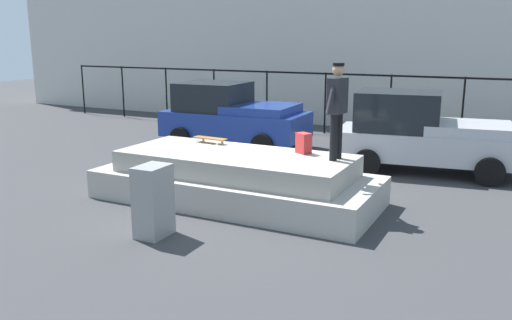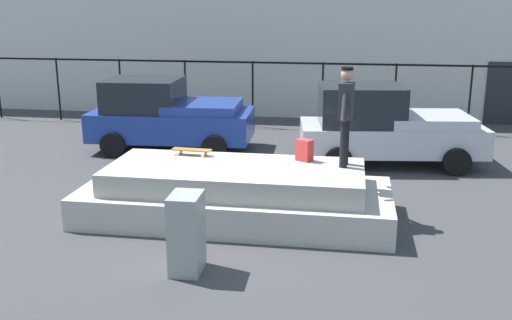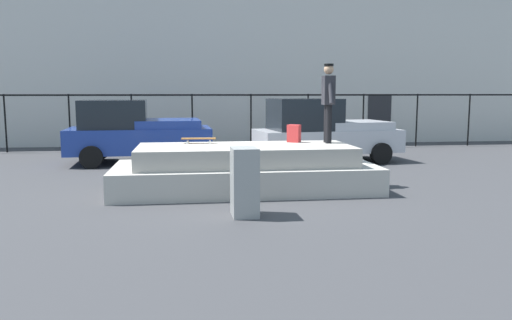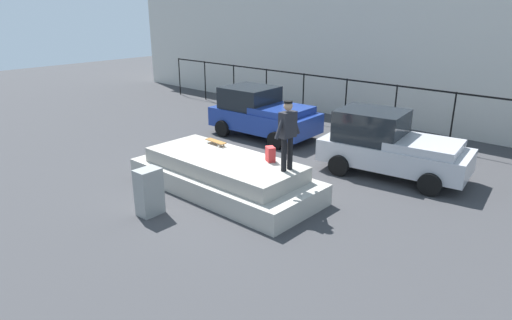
{
  "view_description": "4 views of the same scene",
  "coord_description": "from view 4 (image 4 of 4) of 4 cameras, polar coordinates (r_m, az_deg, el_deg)",
  "views": [
    {
      "loc": [
        4.96,
        -9.24,
        3.19
      ],
      "look_at": [
        0.13,
        0.26,
        0.74
      ],
      "focal_mm": 37.43,
      "sensor_mm": 36.0,
      "label": 1
    },
    {
      "loc": [
        1.98,
        -10.23,
        3.84
      ],
      "look_at": [
        0.13,
        1.02,
        0.75
      ],
      "focal_mm": 41.08,
      "sensor_mm": 36.0,
      "label": 2
    },
    {
      "loc": [
        -1.24,
        -11.14,
        2.12
      ],
      "look_at": [
        0.39,
        1.06,
        0.47
      ],
      "focal_mm": 35.71,
      "sensor_mm": 36.0,
      "label": 3
    },
    {
      "loc": [
        8.38,
        -8.32,
        4.95
      ],
      "look_at": [
        0.14,
        0.84,
        0.63
      ],
      "focal_mm": 31.31,
      "sensor_mm": 36.0,
      "label": 4
    }
  ],
  "objects": [
    {
      "name": "warehouse_building",
      "position": [
        23.16,
        21.34,
        14.25
      ],
      "size": [
        34.3,
        7.99,
        6.79
      ],
      "color": "beige",
      "rests_on": "ground_plane"
    },
    {
      "name": "concrete_ledge",
      "position": [
        12.47,
        -4.13,
        -1.92
      ],
      "size": [
        5.6,
        2.35,
        0.98
      ],
      "color": "#ADA89E",
      "rests_on": "ground_plane"
    },
    {
      "name": "skateboard",
      "position": [
        13.35,
        -5.17,
        2.38
      ],
      "size": [
        0.78,
        0.27,
        0.12
      ],
      "color": "brown",
      "rests_on": "concrete_ledge"
    },
    {
      "name": "fence_row",
      "position": [
        18.51,
        14.35,
        7.73
      ],
      "size": [
        24.06,
        0.06,
        2.06
      ],
      "color": "black",
      "rests_on": "ground_plane"
    },
    {
      "name": "ground_plane",
      "position": [
        12.81,
        -3.0,
        -3.44
      ],
      "size": [
        60.0,
        60.0,
        0.0
      ],
      "primitive_type": "plane",
      "color": "#38383A"
    },
    {
      "name": "skateboarder",
      "position": [
        11.0,
        4.05,
        3.74
      ],
      "size": [
        0.28,
        0.88,
        1.77
      ],
      "color": "black",
      "rests_on": "concrete_ledge"
    },
    {
      "name": "car_silver_pickup_mid",
      "position": [
        14.01,
        16.6,
        1.86
      ],
      "size": [
        4.5,
        2.45,
        1.93
      ],
      "color": "#B7B7BC",
      "rests_on": "ground_plane"
    },
    {
      "name": "car_blue_pickup_near",
      "position": [
        17.48,
        0.72,
        6.05
      ],
      "size": [
        4.3,
        2.38,
        1.89
      ],
      "color": "navy",
      "rests_on": "ground_plane"
    },
    {
      "name": "backpack",
      "position": [
        11.85,
        1.85,
        0.75
      ],
      "size": [
        0.34,
        0.31,
        0.4
      ],
      "primitive_type": "cube",
      "rotation": [
        0.0,
        0.0,
        2.61
      ],
      "color": "red",
      "rests_on": "concrete_ledge"
    },
    {
      "name": "utility_box",
      "position": [
        11.28,
        -13.5,
        -3.98
      ],
      "size": [
        0.45,
        0.61,
        1.18
      ],
      "primitive_type": "cube",
      "rotation": [
        0.0,
        0.0,
        0.02
      ],
      "color": "gray",
      "rests_on": "ground_plane"
    }
  ]
}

